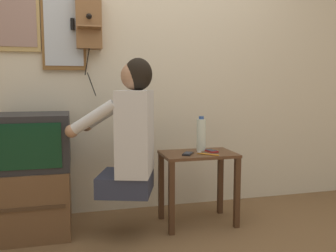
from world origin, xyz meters
TOP-DOWN VIEW (x-y plane):
  - wall_back at (0.00, 0.98)m, footprint 6.80×0.05m
  - side_table at (0.38, 0.50)m, footprint 0.56×0.37m
  - person at (-0.16, 0.39)m, footprint 0.64×0.55m
  - tv_stand at (-0.87, 0.63)m, footprint 0.57×0.51m
  - television at (-0.85, 0.63)m, footprint 0.54×0.49m
  - wall_phone_antique at (-0.41, 0.90)m, footprint 0.24×0.19m
  - framed_picture at (-0.96, 0.94)m, footprint 0.36×0.03m
  - wall_mirror at (-0.60, 0.94)m, footprint 0.34×0.04m
  - cell_phone_held at (0.28, 0.45)m, footprint 0.12×0.14m
  - cell_phone_spare at (0.49, 0.52)m, footprint 0.08×0.13m
  - water_bottle at (0.43, 0.58)m, footprint 0.07×0.07m
  - toothbrush at (0.41, 0.41)m, footprint 0.13×0.13m

SIDE VIEW (x-z plane):
  - tv_stand at x=-0.87m, z-range 0.00..0.48m
  - side_table at x=0.38m, z-range 0.15..0.71m
  - cell_phone_held at x=0.28m, z-range 0.56..0.57m
  - cell_phone_spare at x=0.49m, z-range 0.56..0.57m
  - toothbrush at x=0.41m, z-range 0.56..0.58m
  - television at x=-0.85m, z-range 0.48..0.88m
  - water_bottle at x=0.43m, z-range 0.55..0.83m
  - person at x=-0.16m, z-range 0.28..1.22m
  - wall_back at x=0.00m, z-range 0.00..2.55m
  - wall_mirror at x=-0.60m, z-range 1.20..1.85m
  - wall_phone_antique at x=-0.41m, z-range 1.16..2.00m
  - framed_picture at x=-0.96m, z-range 1.34..1.84m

